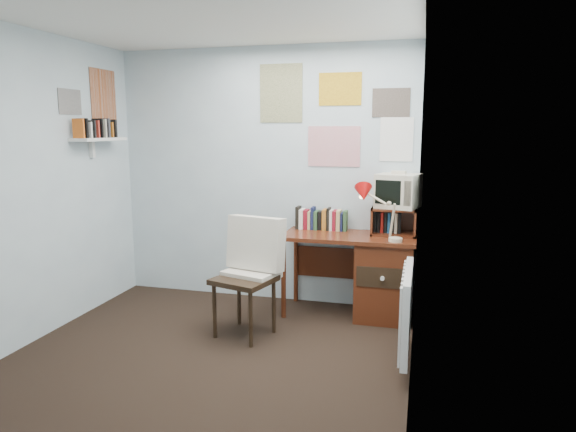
{
  "coord_description": "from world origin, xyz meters",
  "views": [
    {
      "loc": [
        1.53,
        -3.11,
        1.73
      ],
      "look_at": [
        0.46,
        0.95,
        1.0
      ],
      "focal_mm": 32.0,
      "sensor_mm": 36.0,
      "label": 1
    }
  ],
  "objects_px": {
    "tv_riser": "(394,221)",
    "desk_lamp": "(396,217)",
    "crt_tv": "(398,189)",
    "radiator": "(407,310)",
    "wall_shelf": "(99,139)",
    "desk": "(378,274)",
    "desk_chair": "(244,280)"
  },
  "relations": [
    {
      "from": "desk",
      "to": "desk_lamp",
      "type": "relative_size",
      "value": 2.8
    },
    {
      "from": "tv_riser",
      "to": "radiator",
      "type": "distance_m",
      "value": 1.15
    },
    {
      "from": "tv_riser",
      "to": "wall_shelf",
      "type": "bearing_deg",
      "value": -169.68
    },
    {
      "from": "tv_riser",
      "to": "radiator",
      "type": "bearing_deg",
      "value": -80.72
    },
    {
      "from": "desk_chair",
      "to": "radiator",
      "type": "distance_m",
      "value": 1.35
    },
    {
      "from": "radiator",
      "to": "crt_tv",
      "type": "bearing_deg",
      "value": 97.64
    },
    {
      "from": "desk_chair",
      "to": "tv_riser",
      "type": "xyz_separation_m",
      "value": [
        1.16,
        0.83,
        0.4
      ]
    },
    {
      "from": "desk_lamp",
      "to": "crt_tv",
      "type": "bearing_deg",
      "value": 109.95
    },
    {
      "from": "desk_chair",
      "to": "radiator",
      "type": "relative_size",
      "value": 1.2
    },
    {
      "from": "tv_riser",
      "to": "radiator",
      "type": "height_order",
      "value": "tv_riser"
    },
    {
      "from": "desk_chair",
      "to": "radiator",
      "type": "height_order",
      "value": "desk_chair"
    },
    {
      "from": "desk_lamp",
      "to": "crt_tv",
      "type": "distance_m",
      "value": 0.37
    },
    {
      "from": "desk",
      "to": "desk_chair",
      "type": "xyz_separation_m",
      "value": [
        -1.04,
        -0.72,
        0.08
      ]
    },
    {
      "from": "tv_riser",
      "to": "wall_shelf",
      "type": "relative_size",
      "value": 0.65
    },
    {
      "from": "desk",
      "to": "wall_shelf",
      "type": "distance_m",
      "value": 2.87
    },
    {
      "from": "desk_lamp",
      "to": "radiator",
      "type": "distance_m",
      "value": 0.94
    },
    {
      "from": "crt_tv",
      "to": "radiator",
      "type": "bearing_deg",
      "value": -67.41
    },
    {
      "from": "tv_riser",
      "to": "crt_tv",
      "type": "height_order",
      "value": "crt_tv"
    },
    {
      "from": "desk_lamp",
      "to": "desk",
      "type": "bearing_deg",
      "value": 148.75
    },
    {
      "from": "desk_chair",
      "to": "radiator",
      "type": "xyz_separation_m",
      "value": [
        1.33,
        -0.21,
        -0.06
      ]
    },
    {
      "from": "radiator",
      "to": "wall_shelf",
      "type": "height_order",
      "value": "wall_shelf"
    },
    {
      "from": "tv_riser",
      "to": "desk_lamp",
      "type": "bearing_deg",
      "value": -83.35
    },
    {
      "from": "crt_tv",
      "to": "desk_lamp",
      "type": "bearing_deg",
      "value": -73.9
    },
    {
      "from": "tv_riser",
      "to": "wall_shelf",
      "type": "height_order",
      "value": "wall_shelf"
    },
    {
      "from": "desk",
      "to": "radiator",
      "type": "distance_m",
      "value": 0.97
    },
    {
      "from": "wall_shelf",
      "to": "radiator",
      "type": "bearing_deg",
      "value": -10.89
    },
    {
      "from": "radiator",
      "to": "wall_shelf",
      "type": "bearing_deg",
      "value": 169.11
    },
    {
      "from": "desk_chair",
      "to": "crt_tv",
      "type": "bearing_deg",
      "value": 51.43
    },
    {
      "from": "crt_tv",
      "to": "wall_shelf",
      "type": "bearing_deg",
      "value": -154.41
    },
    {
      "from": "desk",
      "to": "crt_tv",
      "type": "bearing_deg",
      "value": 41.68
    },
    {
      "from": "wall_shelf",
      "to": "desk_lamp",
      "type": "bearing_deg",
      "value": 4.14
    },
    {
      "from": "tv_riser",
      "to": "wall_shelf",
      "type": "distance_m",
      "value": 2.83
    }
  ]
}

